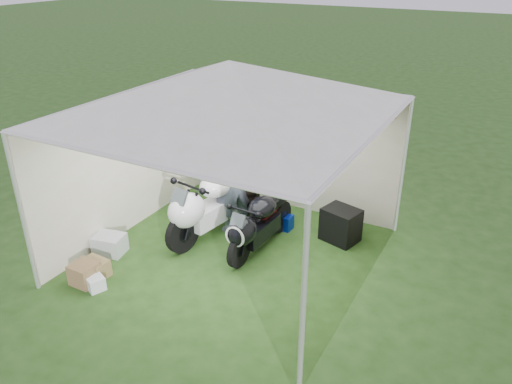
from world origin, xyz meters
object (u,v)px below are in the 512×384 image
motorcycle_white (211,202)px  paddock_stand (282,221)px  person_dark_jacket (249,180)px  crate_2 (95,283)px  crate_3 (95,268)px  canopy_tent (231,92)px  crate_1 (85,273)px  crate_0 (110,244)px  person_blue_jacket (234,180)px  equipment_box (341,225)px  motorcycle_black (258,223)px

motorcycle_white → paddock_stand: bearing=48.4°
person_dark_jacket → crate_2: person_dark_jacket is taller
person_dark_jacket → crate_3: person_dark_jacket is taller
canopy_tent → crate_1: (-1.50, -1.63, -2.42)m
motorcycle_white → paddock_stand: motorcycle_white is taller
canopy_tent → motorcycle_white: size_ratio=2.60×
canopy_tent → person_dark_jacket: bearing=106.7°
crate_1 → crate_3: size_ratio=0.89×
motorcycle_white → person_dark_jacket: (0.34, 0.67, 0.20)m
crate_0 → crate_3: 0.63m
paddock_stand → crate_0: 2.85m
person_blue_jacket → crate_0: person_blue_jacket is taller
crate_3 → person_blue_jacket: bearing=62.8°
equipment_box → motorcycle_white: bearing=-156.2°
paddock_stand → crate_1: 3.28m
person_blue_jacket → paddock_stand: bearing=157.0°
equipment_box → crate_3: bearing=-136.3°
canopy_tent → crate_2: (-1.27, -1.67, -2.48)m
motorcycle_white → person_blue_jacket: person_blue_jacket is taller
equipment_box → crate_1: equipment_box is taller
person_dark_jacket → crate_0: size_ratio=3.51×
crate_0 → crate_2: (0.48, -0.81, -0.06)m
canopy_tent → crate_3: (-1.49, -1.43, -2.45)m
motorcycle_black → paddock_stand: (0.04, 0.81, -0.37)m
motorcycle_black → crate_0: motorcycle_black is taller
motorcycle_black → crate_0: 2.34m
person_blue_jacket → crate_1: 2.67m
motorcycle_black → crate_2: 2.52m
paddock_stand → motorcycle_black: bearing=-93.1°
motorcycle_black → crate_3: 2.49m
motorcycle_white → crate_1: (-0.85, -1.99, -0.45)m
crate_2 → person_blue_jacket: bearing=69.8°
crate_0 → crate_2: bearing=-59.3°
paddock_stand → person_dark_jacket: (-0.60, -0.09, 0.68)m
person_dark_jacket → motorcycle_white: bearing=71.4°
crate_1 → crate_2: 0.24m
canopy_tent → crate_2: bearing=-127.3°
canopy_tent → motorcycle_white: canopy_tent is taller
canopy_tent → motorcycle_black: size_ratio=3.15×
person_dark_jacket → canopy_tent: bearing=115.1°
canopy_tent → equipment_box: (1.29, 1.22, -2.30)m
equipment_box → crate_2: (-2.56, -2.89, -0.18)m
person_dark_jacket → crate_2: bearing=78.8°
crate_1 → crate_3: 0.20m
person_blue_jacket → crate_2: 2.64m
canopy_tent → motorcycle_white: bearing=150.5°
motorcycle_black → person_blue_jacket: person_blue_jacket is taller
person_dark_jacket → equipment_box: person_dark_jacket is taller
person_blue_jacket → crate_3: person_blue_jacket is taller
person_blue_jacket → crate_3: bearing=7.7°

